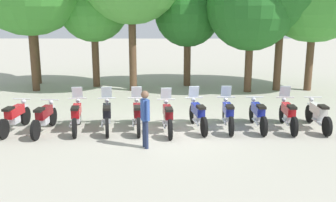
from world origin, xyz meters
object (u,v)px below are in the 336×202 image
(motorcycle_3, at_px, (107,115))
(motorcycle_1, at_px, (44,117))
(tree_5, at_px, (251,6))
(motorcycle_10, at_px, (318,114))
(tree_4, at_px, (188,14))
(motorcycle_8, at_px, (258,114))
(motorcycle_0, at_px, (15,116))
(motorcycle_2, at_px, (77,115))
(motorcycle_7, at_px, (228,114))
(motorcycle_5, at_px, (168,116))
(tree_2, at_px, (93,7))
(motorcycle_6, at_px, (198,114))
(person_0, at_px, (145,115))
(motorcycle_4, at_px, (137,115))
(motorcycle_9, at_px, (288,114))

(motorcycle_3, bearing_deg, motorcycle_1, 88.76)
(tree_5, bearing_deg, motorcycle_10, -78.59)
(tree_4, bearing_deg, motorcycle_8, -74.59)
(motorcycle_0, xyz_separation_m, motorcycle_2, (2.02, 0.12, 0.01))
(motorcycle_3, distance_m, motorcycle_7, 4.07)
(motorcycle_5, relative_size, tree_2, 0.37)
(motorcycle_6, bearing_deg, tree_5, -35.51)
(motorcycle_1, bearing_deg, motorcycle_0, 87.01)
(motorcycle_8, relative_size, tree_5, 0.35)
(motorcycle_3, bearing_deg, person_0, -149.61)
(motorcycle_2, bearing_deg, motorcycle_1, 94.60)
(motorcycle_4, xyz_separation_m, person_0, (0.37, -1.77, 0.49))
(motorcycle_5, xyz_separation_m, tree_4, (0.97, 7.90, 3.18))
(motorcycle_10, distance_m, tree_5, 7.11)
(motorcycle_2, distance_m, motorcycle_8, 6.10)
(motorcycle_3, xyz_separation_m, tree_4, (3.00, 7.73, 3.18))
(motorcycle_0, xyz_separation_m, motorcycle_6, (6.09, 0.27, 0.01))
(motorcycle_3, bearing_deg, motorcycle_9, -96.83)
(person_0, xyz_separation_m, tree_4, (1.61, 9.46, 2.69))
(motorcycle_0, bearing_deg, motorcycle_9, -82.78)
(motorcycle_3, distance_m, motorcycle_10, 7.12)
(motorcycle_0, height_order, tree_2, tree_2)
(motorcycle_8, xyz_separation_m, motorcycle_10, (2.03, -0.01, 0.00))
(motorcycle_7, relative_size, motorcycle_8, 1.00)
(motorcycle_1, height_order, motorcycle_4, motorcycle_4)
(motorcycle_5, height_order, motorcycle_10, motorcycle_5)
(person_0, bearing_deg, motorcycle_0, 134.08)
(motorcycle_6, distance_m, motorcycle_8, 2.04)
(motorcycle_1, relative_size, person_0, 1.28)
(motorcycle_3, xyz_separation_m, motorcycle_9, (6.10, 0.17, 0.00))
(motorcycle_9, bearing_deg, motorcycle_3, 93.67)
(motorcycle_10, relative_size, tree_2, 0.37)
(motorcycle_3, relative_size, tree_4, 0.40)
(motorcycle_4, relative_size, motorcycle_8, 1.00)
(motorcycle_4, distance_m, motorcycle_6, 2.03)
(motorcycle_5, distance_m, motorcycle_6, 1.05)
(person_0, bearing_deg, tree_2, 82.44)
(tree_4, bearing_deg, motorcycle_0, -127.48)
(motorcycle_0, distance_m, tree_5, 11.53)
(motorcycle_3, height_order, tree_4, tree_4)
(motorcycle_0, relative_size, motorcycle_7, 1.00)
(motorcycle_2, bearing_deg, motorcycle_9, -96.25)
(motorcycle_5, relative_size, motorcycle_10, 1.00)
(motorcycle_3, xyz_separation_m, motorcycle_8, (5.08, 0.19, -0.01))
(motorcycle_2, bearing_deg, tree_5, -55.87)
(motorcycle_9, relative_size, tree_2, 0.37)
(motorcycle_4, bearing_deg, motorcycle_5, -108.16)
(motorcycle_10, height_order, tree_4, tree_4)
(motorcycle_8, xyz_separation_m, motorcycle_9, (1.02, -0.02, 0.01))
(motorcycle_10, bearing_deg, tree_2, 49.74)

